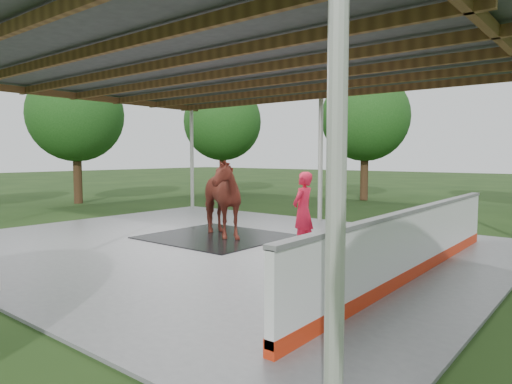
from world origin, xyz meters
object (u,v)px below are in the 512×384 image
Objects in this scene: dasher_board at (414,244)px; handler at (303,211)px; wash_bucket at (292,270)px; horse at (216,198)px.

dasher_board is 2.77m from handler.
dasher_board is 4.80× the size of handler.
wash_bucket is at bearing -138.58° from dasher_board.
horse is 2.49m from handler.
wash_bucket is at bearing -94.71° from horse.
handler is at bearing 118.40° from wash_bucket.
handler is 2.46m from wash_bucket.
dasher_board reaches higher than wash_bucket.
wash_bucket is at bearing 25.61° from handler.
horse is 1.35× the size of handler.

